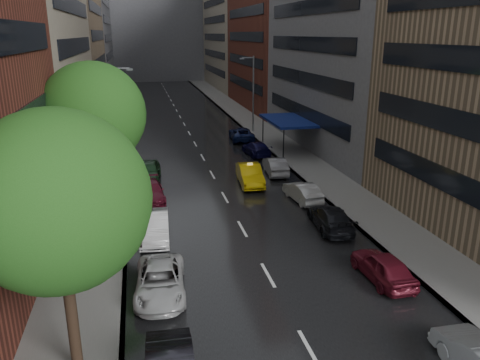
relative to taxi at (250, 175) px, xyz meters
name	(u,v)px	position (x,y,z in m)	size (l,w,h in m)	color
road	(186,127)	(-2.56, 25.32, -0.81)	(14.00, 140.00, 0.01)	black
sidewalk_left	(115,129)	(-11.56, 25.32, -0.74)	(4.00, 140.00, 0.15)	gray
sidewalk_right	(253,124)	(6.44, 25.32, -0.74)	(4.00, 140.00, 0.15)	gray
buildings_right	(284,8)	(12.44, 32.02, 14.22)	(8.05, 109.10, 36.00)	#937A5B
building_far	(156,16)	(-2.56, 93.32, 15.19)	(40.00, 14.00, 32.00)	slate
tree_near	(58,201)	(-11.16, -20.03, 5.75)	(6.01, 6.01, 9.58)	#382619
tree_mid	(93,114)	(-11.16, -5.37, 6.15)	(6.38, 6.38, 10.17)	#382619
tree_far	(108,104)	(-11.16, 9.47, 4.70)	(5.06, 5.06, 8.06)	#382619
taxi	(250,175)	(0.00, 0.00, 0.00)	(1.72, 4.94, 1.63)	yellow
parked_cars_left	(154,226)	(-7.96, -8.88, -0.07)	(2.60, 29.73, 1.61)	black
parked_cars_right	(291,180)	(2.84, -1.82, -0.09)	(2.81, 44.72, 1.51)	#AAAEB4
street_lamp_left	(117,118)	(-10.28, 5.32, 4.08)	(1.74, 0.22, 9.00)	gray
street_lamp_right	(253,92)	(5.16, 20.32, 4.08)	(1.74, 0.22, 9.00)	gray
awning	(288,121)	(6.43, 10.32, 2.32)	(4.00, 8.00, 3.12)	navy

